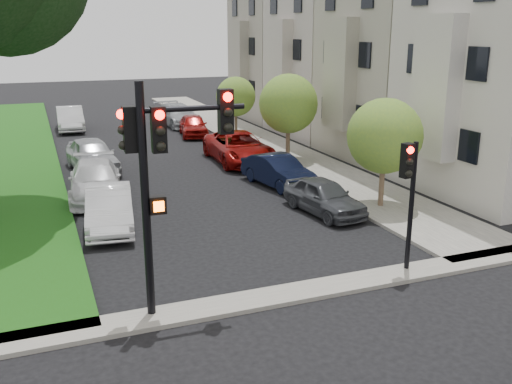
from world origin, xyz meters
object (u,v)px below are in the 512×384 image
object	(u,v)px
small_tree_c	(236,97)
car_parked_7	(92,155)
traffic_signal_main	(162,158)
car_parked_2	(239,147)
car_parked_4	(178,115)
car_parked_1	(278,171)
car_parked_6	(95,180)
car_parked_5	(109,208)
car_parked_3	(193,125)
car_parked_9	(70,119)
small_tree_a	(385,136)
small_tree_b	(288,104)
traffic_signal_secondary	(409,183)
car_parked_0	(324,196)

from	to	relation	value
small_tree_c	car_parked_7	bearing A→B (deg)	-146.00
traffic_signal_main	car_parked_2	distance (m)	16.73
traffic_signal_main	car_parked_4	distance (m)	28.37
car_parked_1	car_parked_6	distance (m)	7.77
car_parked_4	car_parked_5	bearing A→B (deg)	-116.68
traffic_signal_main	car_parked_2	size ratio (longest dim) A/B	1.00
traffic_signal_main	car_parked_3	distance (m)	24.22
car_parked_5	car_parked_7	size ratio (longest dim) A/B	0.93
car_parked_5	car_parked_9	world-z (taller)	car_parked_9
traffic_signal_main	car_parked_6	xyz separation A→B (m)	(-0.54, 10.88, -3.15)
small_tree_a	car_parked_6	size ratio (longest dim) A/B	0.84
small_tree_a	car_parked_4	xyz separation A→B (m)	(-2.59, 21.96, -2.06)
car_parked_3	car_parked_6	distance (m)	14.22
car_parked_1	car_parked_4	distance (m)	17.56
small_tree_a	car_parked_3	distance (m)	17.94
car_parked_3	car_parked_9	xyz separation A→B (m)	(-7.25, 5.18, 0.10)
small_tree_b	car_parked_4	world-z (taller)	small_tree_b
car_parked_2	small_tree_a	bearing A→B (deg)	-74.32
car_parked_6	small_tree_c	bearing A→B (deg)	53.82
traffic_signal_secondary	car_parked_4	size ratio (longest dim) A/B	0.71
car_parked_2	car_parked_5	world-z (taller)	car_parked_2
car_parked_7	car_parked_2	bearing A→B (deg)	-13.31
small_tree_b	traffic_signal_main	bearing A→B (deg)	-124.21
car_parked_3	car_parked_9	bearing A→B (deg)	153.84
car_parked_0	car_parked_9	world-z (taller)	car_parked_9
small_tree_c	car_parked_7	xyz separation A→B (m)	(-9.72, -6.56, -1.72)
small_tree_c	car_parked_1	world-z (taller)	small_tree_c
traffic_signal_secondary	car_parked_3	distance (m)	23.11
car_parked_9	traffic_signal_main	bearing A→B (deg)	-87.79
small_tree_c	car_parked_2	xyz separation A→B (m)	(-2.43, -7.33, -1.74)
car_parked_1	car_parked_7	bearing A→B (deg)	131.16
car_parked_1	car_parked_7	size ratio (longest dim) A/B	0.88
car_parked_2	car_parked_3	distance (m)	8.17
small_tree_b	car_parked_5	distance (m)	12.58
car_parked_6	car_parked_9	distance (m)	17.29
small_tree_a	small_tree_c	xyz separation A→B (m)	(0.00, 16.78, -0.31)
small_tree_b	car_parked_2	world-z (taller)	small_tree_b
traffic_signal_main	car_parked_5	size ratio (longest dim) A/B	1.28
car_parked_4	small_tree_c	bearing A→B (deg)	-70.05
traffic_signal_main	car_parked_6	distance (m)	11.34
small_tree_b	small_tree_c	size ratio (longest dim) A/B	1.20
small_tree_a	car_parked_0	world-z (taller)	small_tree_a
small_tree_a	car_parked_5	distance (m)	10.39
car_parked_2	car_parked_4	bearing A→B (deg)	91.98
car_parked_6	car_parked_7	bearing A→B (deg)	91.10
traffic_signal_secondary	car_parked_9	bearing A→B (deg)	104.08
small_tree_a	car_parked_6	world-z (taller)	small_tree_a
small_tree_b	car_parked_0	bearing A→B (deg)	-105.50
small_tree_a	car_parked_7	distance (m)	14.25
car_parked_2	car_parked_3	size ratio (longest dim) A/B	1.39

